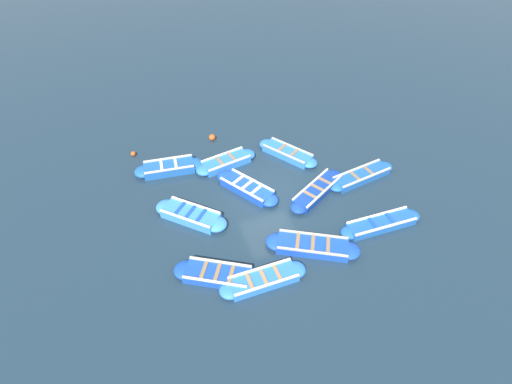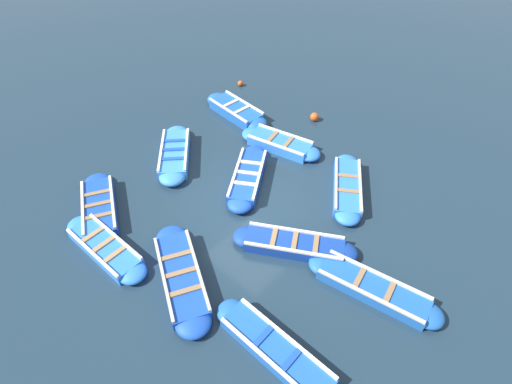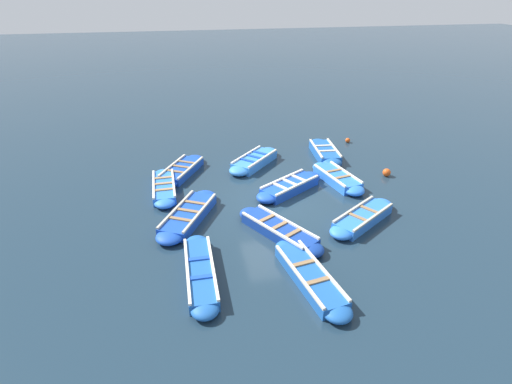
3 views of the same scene
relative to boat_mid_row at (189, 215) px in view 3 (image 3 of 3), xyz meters
The scene contains 14 objects.
ground_plane 3.32m from the boat_mid_row, 97.82° to the left, with size 120.00×120.00×0.00m, color #1C303F.
boat_mid_row is the anchor object (origin of this frame).
boat_bow_out 3.17m from the boat_mid_row, ahead, with size 3.64×0.78×0.38m.
boat_end_of_row 7.95m from the boat_mid_row, 123.74° to the left, with size 3.32×1.16×0.46m.
boat_alongside 5.03m from the boat_mid_row, 38.10° to the left, with size 3.71×1.38×0.39m.
boat_outer_right 6.02m from the boat_mid_row, 76.77° to the left, with size 2.49×3.21×0.41m.
boat_tucked 5.19m from the boat_mid_row, 142.47° to the left, with size 3.02×2.92×0.45m.
boat_drifting 2.48m from the boat_mid_row, 160.23° to the right, with size 3.32×0.91×0.39m.
boat_inner_gap 4.25m from the boat_mid_row, 108.60° to the left, with size 2.46×3.26×0.43m.
boat_near_quay 6.40m from the boat_mid_row, 105.63° to the left, with size 3.25×1.47×0.42m.
boat_centre 3.24m from the boat_mid_row, 61.11° to the left, with size 3.47×2.47×0.41m.
boat_outer_left 3.83m from the boat_mid_row, behind, with size 3.32×2.40×0.38m.
buoy_orange_near 10.29m from the boat_mid_row, 125.11° to the left, with size 0.24×0.24×0.24m, color #E05119.
buoy_yellow_far 8.64m from the boat_mid_row, 102.27° to the left, with size 0.34×0.34×0.34m, color #E05119.
Camera 3 is at (12.54, -3.35, 7.38)m, focal length 28.00 mm.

